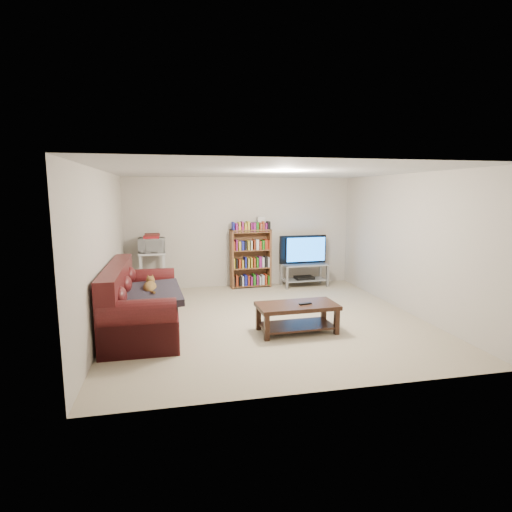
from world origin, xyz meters
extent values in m
plane|color=#C0AF8F|center=(0.00, 0.00, 0.00)|extent=(5.00, 5.00, 0.00)
plane|color=white|center=(0.00, 0.00, 2.40)|extent=(5.00, 5.00, 0.00)
plane|color=beige|center=(0.00, 2.50, 1.20)|extent=(5.00, 0.00, 5.00)
plane|color=beige|center=(0.00, -2.50, 1.20)|extent=(5.00, 0.00, 5.00)
plane|color=beige|center=(-2.50, 0.00, 1.20)|extent=(0.00, 5.00, 5.00)
plane|color=beige|center=(2.50, 0.00, 1.20)|extent=(0.00, 5.00, 5.00)
cube|color=#471213|center=(-1.95, -0.07, 0.22)|extent=(1.03, 2.36, 0.45)
cube|color=#471213|center=(-2.33, -0.08, 0.51)|extent=(0.28, 2.35, 0.98)
cube|color=#471213|center=(-1.95, -1.13, 0.28)|extent=(0.97, 0.25, 0.57)
cube|color=#471213|center=(-1.96, 0.98, 0.28)|extent=(0.97, 0.25, 0.57)
cube|color=#27222C|center=(-1.85, -0.23, 0.58)|extent=(1.01, 1.25, 0.19)
cube|color=black|center=(0.30, -0.69, 0.40)|extent=(1.21, 0.64, 0.06)
cube|color=black|center=(0.30, -0.69, 0.10)|extent=(1.09, 0.58, 0.03)
cube|color=black|center=(-0.23, -0.95, 0.19)|extent=(0.07, 0.07, 0.37)
cube|color=black|center=(0.84, -0.91, 0.19)|extent=(0.07, 0.07, 0.37)
cube|color=black|center=(-0.25, -0.47, 0.19)|extent=(0.07, 0.07, 0.37)
cube|color=black|center=(0.82, -0.43, 0.19)|extent=(0.07, 0.07, 0.37)
cube|color=black|center=(0.41, -0.74, 0.44)|extent=(0.20, 0.09, 0.02)
cube|color=#999EA3|center=(1.37, 2.14, 0.49)|extent=(1.03, 0.51, 0.03)
cube|color=#999EA3|center=(1.37, 2.14, 0.15)|extent=(0.98, 0.48, 0.02)
cube|color=gray|center=(0.90, 1.92, 0.25)|extent=(0.05, 0.05, 0.51)
cube|color=gray|center=(1.85, 1.97, 0.25)|extent=(0.05, 0.05, 0.51)
cube|color=gray|center=(0.88, 2.32, 0.25)|extent=(0.05, 0.05, 0.51)
cube|color=gray|center=(1.83, 2.37, 0.25)|extent=(0.05, 0.05, 0.51)
imported|color=black|center=(1.37, 2.14, 0.82)|extent=(1.09, 0.20, 0.63)
cube|color=black|center=(1.37, 2.14, 0.19)|extent=(0.42, 0.30, 0.06)
cube|color=brown|center=(-0.25, 2.27, 0.64)|extent=(0.06, 0.28, 1.28)
cube|color=brown|center=(0.60, 2.33, 0.64)|extent=(0.06, 0.28, 1.28)
cube|color=brown|center=(0.18, 2.30, 1.27)|extent=(0.90, 0.33, 0.03)
cube|color=maroon|center=(-0.02, 2.29, 1.32)|extent=(0.27, 0.21, 0.07)
cube|color=silver|center=(-1.92, 2.16, 0.84)|extent=(0.55, 0.41, 0.04)
cube|color=silver|center=(-1.92, 2.16, 0.30)|extent=(0.50, 0.37, 0.03)
cube|color=silver|center=(-2.14, 1.99, 0.41)|extent=(0.05, 0.05, 0.82)
cube|color=silver|center=(-1.68, 2.01, 0.41)|extent=(0.05, 0.05, 0.82)
cube|color=silver|center=(-2.15, 2.31, 0.41)|extent=(0.05, 0.05, 0.82)
cube|color=silver|center=(-1.69, 2.32, 0.41)|extent=(0.05, 0.05, 0.82)
imported|color=silver|center=(-1.92, 2.16, 1.01)|extent=(0.54, 0.38, 0.29)
cube|color=maroon|center=(-1.92, 2.16, 1.18)|extent=(0.32, 0.28, 0.05)
camera|label=1|loc=(-1.48, -6.20, 2.07)|focal=28.00mm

